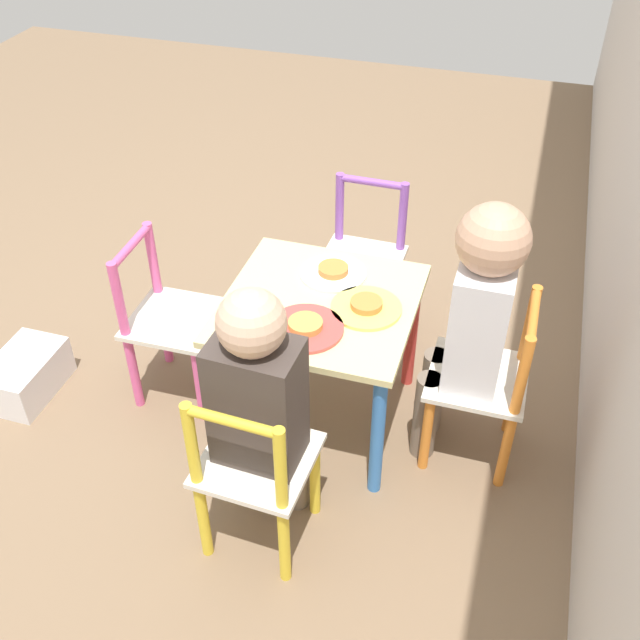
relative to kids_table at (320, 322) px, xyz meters
name	(u,v)px	position (x,y,z in m)	size (l,w,h in m)	color
ground_plane	(320,415)	(0.00, 0.00, -0.36)	(6.00, 6.00, 0.00)	#7F664C
kids_table	(320,322)	(0.00, 0.00, 0.00)	(0.51, 0.51, 0.43)	beige
chair_orange	(485,384)	(0.00, 0.47, -0.10)	(0.26, 0.26, 0.52)	silver
chair_yellow	(254,472)	(0.47, -0.02, -0.10)	(0.27, 0.27, 0.52)	silver
chair_purple	(363,262)	(-0.47, 0.01, -0.10)	(0.26, 0.26, 0.52)	silver
chair_pink	(169,322)	(0.01, -0.47, -0.10)	(0.26, 0.26, 0.52)	silver
child_back	(475,313)	(0.00, 0.41, 0.13)	(0.20, 0.22, 0.80)	#7A6B5B
child_right	(260,398)	(0.40, -0.02, 0.08)	(0.21, 0.21, 0.75)	#7A6B5B
plate_back	(366,307)	(0.00, 0.13, 0.08)	(0.19, 0.19, 0.03)	#EADB66
plate_right	(305,327)	(0.13, 0.00, 0.08)	(0.20, 0.20, 0.03)	#E54C47
plate_left	(333,272)	(-0.13, 0.00, 0.08)	(0.19, 0.19, 0.03)	white
storage_bin	(26,375)	(0.16, -0.90, -0.29)	(0.27, 0.17, 0.13)	silver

